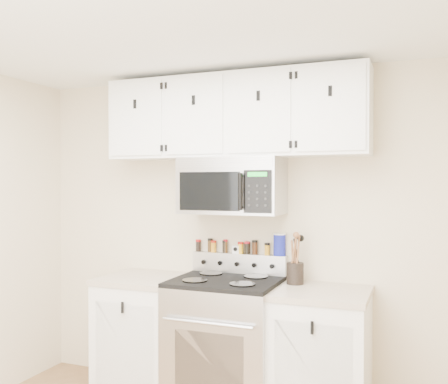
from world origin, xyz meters
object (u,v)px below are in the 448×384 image
object	(u,v)px
utensil_crock	(295,272)
salt_canister	(280,244)
microwave	(232,186)
range	(226,342)

from	to	relation	value
utensil_crock	salt_canister	bearing A→B (deg)	139.91
microwave	salt_canister	distance (m)	0.57
range	utensil_crock	bearing A→B (deg)	18.16
range	utensil_crock	size ratio (longest dim) A/B	3.06
microwave	salt_canister	world-z (taller)	microwave
range	microwave	world-z (taller)	microwave
utensil_crock	microwave	bearing A→B (deg)	-176.51
range	utensil_crock	xyz separation A→B (m)	(0.47, 0.16, 0.52)
microwave	salt_canister	size ratio (longest dim) A/B	4.46
range	utensil_crock	world-z (taller)	utensil_crock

